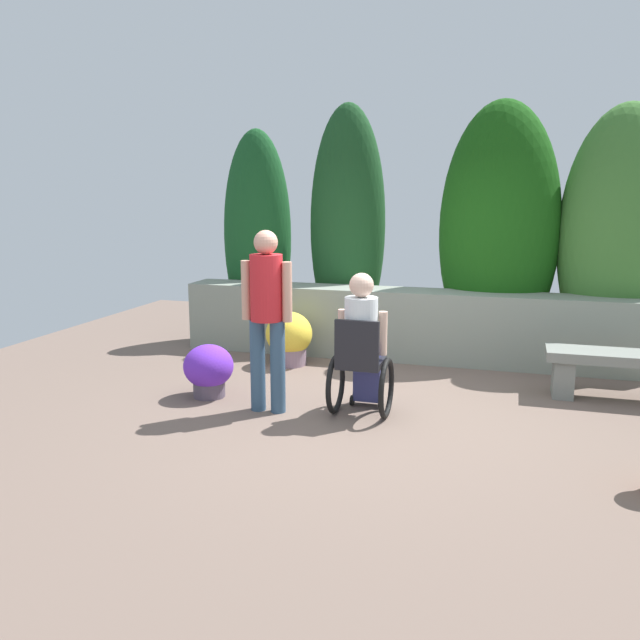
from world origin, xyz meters
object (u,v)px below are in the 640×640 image
person_standing_companion (267,309)px  flower_pot_red_accent (209,370)px  stone_bench (631,369)px  flower_pot_terracotta_by_wall (289,338)px  person_in_wheelchair (362,349)px

person_standing_companion → flower_pot_red_accent: person_standing_companion is taller
stone_bench → flower_pot_terracotta_by_wall: (-3.69, 0.36, -0.01)m
stone_bench → flower_pot_terracotta_by_wall: bearing=167.4°
stone_bench → flower_pot_terracotta_by_wall: flower_pot_terracotta_by_wall is taller
stone_bench → person_standing_companion: person_standing_companion is taller
person_standing_companion → flower_pot_terracotta_by_wall: bearing=91.4°
person_standing_companion → flower_pot_terracotta_by_wall: 1.82m
person_in_wheelchair → flower_pot_red_accent: (-1.59, 0.07, -0.34)m
flower_pot_red_accent → stone_bench: bearing=14.7°
flower_pot_red_accent → person_in_wheelchair: bearing=-2.6°
stone_bench → person_in_wheelchair: (-2.46, -1.14, 0.29)m
person_standing_companion → flower_pot_red_accent: size_ratio=3.17×
flower_pot_terracotta_by_wall → flower_pot_red_accent: size_ratio=1.19×
person_in_wheelchair → flower_pot_red_accent: person_in_wheelchair is taller
person_in_wheelchair → person_standing_companion: bearing=-167.6°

